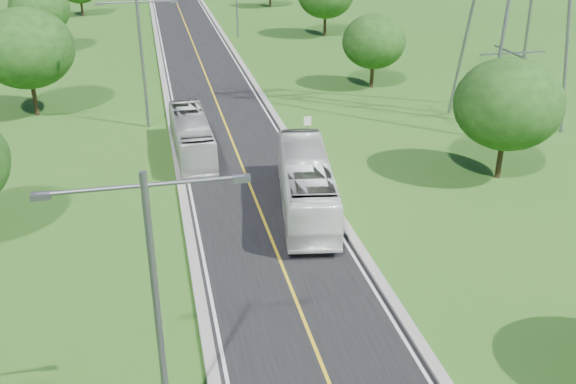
% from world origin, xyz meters
% --- Properties ---
extents(ground, '(260.00, 260.00, 0.00)m').
position_xyz_m(ground, '(0.00, 60.00, 0.00)').
color(ground, '#275818').
rests_on(ground, ground).
extents(road, '(8.00, 150.00, 0.06)m').
position_xyz_m(road, '(0.00, 66.00, 0.03)').
color(road, black).
rests_on(road, ground).
extents(curb_left, '(0.50, 150.00, 0.22)m').
position_xyz_m(curb_left, '(-4.25, 66.00, 0.11)').
color(curb_left, gray).
rests_on(curb_left, ground).
extents(curb_right, '(0.50, 150.00, 0.22)m').
position_xyz_m(curb_right, '(4.25, 66.00, 0.11)').
color(curb_right, gray).
rests_on(curb_right, ground).
extents(speed_limit_sign, '(0.55, 0.09, 2.40)m').
position_xyz_m(speed_limit_sign, '(5.20, 37.98, 1.60)').
color(speed_limit_sign, slate).
rests_on(speed_limit_sign, ground).
extents(streetlight_near_left, '(5.90, 0.25, 10.00)m').
position_xyz_m(streetlight_near_left, '(-6.00, 12.00, 5.94)').
color(streetlight_near_left, slate).
rests_on(streetlight_near_left, ground).
extents(streetlight_mid_left, '(5.90, 0.25, 10.00)m').
position_xyz_m(streetlight_mid_left, '(-6.00, 45.00, 5.94)').
color(streetlight_mid_left, slate).
rests_on(streetlight_mid_left, ground).
extents(tree_lc, '(7.56, 7.56, 8.79)m').
position_xyz_m(tree_lc, '(-15.00, 50.00, 5.58)').
color(tree_lc, black).
rests_on(tree_lc, ground).
extents(tree_ld, '(6.72, 6.72, 7.82)m').
position_xyz_m(tree_ld, '(-17.00, 74.00, 4.95)').
color(tree_ld, black).
rests_on(tree_ld, ground).
extents(tree_rb, '(6.72, 6.72, 7.82)m').
position_xyz_m(tree_rb, '(16.00, 30.00, 4.95)').
color(tree_rb, black).
rests_on(tree_rb, ground).
extents(tree_rc, '(5.88, 5.88, 6.84)m').
position_xyz_m(tree_rc, '(15.00, 52.00, 4.33)').
color(tree_rc, black).
rests_on(tree_rc, ground).
extents(bus_outbound, '(4.57, 12.01, 3.26)m').
position_xyz_m(bus_outbound, '(2.65, 28.04, 1.69)').
color(bus_outbound, white).
rests_on(bus_outbound, road).
extents(bus_inbound, '(2.58, 10.13, 2.81)m').
position_xyz_m(bus_inbound, '(-3.10, 38.14, 1.46)').
color(bus_inbound, silver).
rests_on(bus_inbound, road).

